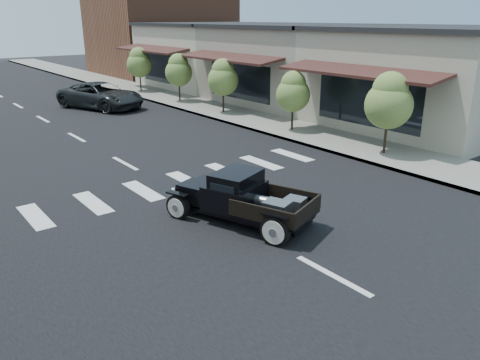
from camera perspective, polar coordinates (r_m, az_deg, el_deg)
ground at (r=12.03m, az=0.41°, el=-5.88°), size 120.00×120.00×0.00m
road at (r=25.01m, az=-21.61°, el=6.15°), size 14.00×80.00×0.02m
road_markings at (r=20.38m, az=-17.39°, el=3.85°), size 12.00×60.00×0.06m
sidewalk_right at (r=28.50m, az=-5.02°, el=9.02°), size 3.00×80.00×0.15m
storefront_near at (r=25.29m, az=22.37°, el=11.37°), size 10.00×9.00×4.50m
storefront_mid at (r=30.75m, az=7.48°, el=13.78°), size 10.00×9.00×4.50m
storefront_far at (r=37.61m, az=-2.62°, el=14.89°), size 10.00×9.00×4.50m
far_building_right at (r=46.27m, az=-9.66°, el=17.02°), size 11.00×10.00×7.00m
small_tree_a at (r=18.57m, az=17.55°, el=7.60°), size 1.79×1.79×2.98m
small_tree_b at (r=21.82m, az=6.45°, el=9.47°), size 1.55×1.55×2.58m
small_tree_c at (r=25.91m, az=-2.08°, el=11.32°), size 1.66×1.66×2.77m
small_tree_d at (r=29.74m, az=-7.45°, el=12.21°), size 1.66×1.66×2.77m
small_tree_e at (r=34.39m, az=-12.14°, el=12.98°), size 1.73×1.73×2.88m
hotrod_pickup at (r=12.13m, az=0.26°, el=-2.10°), size 3.13×4.39×1.38m
second_car at (r=28.92m, az=-16.58°, el=9.81°), size 4.25×5.90×1.49m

